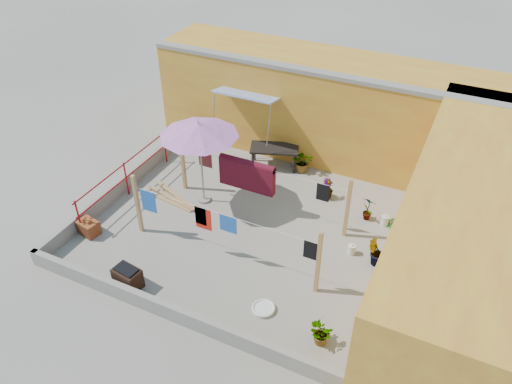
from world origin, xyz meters
The scene contains 21 objects.
ground centered at (0.00, 0.00, 0.00)m, with size 80.00×80.00×0.00m, color #9E998E.
wall_back centered at (0.50, 4.69, 1.61)m, with size 11.00×3.27×3.21m.
wall_right centered at (5.20, 0.00, 1.60)m, with size 2.40×9.00×3.20m, color gold.
parapet_front centered at (0.00, -3.58, 0.22)m, with size 8.30×0.16×0.44m, color gray.
parapet_left centered at (-4.08, 0.00, 0.22)m, with size 0.16×7.30×0.44m, color gray.
red_railing centered at (-3.85, -0.20, 0.72)m, with size 0.05×4.20×1.10m.
clothesline_rig centered at (-0.33, 0.51, 1.06)m, with size 5.09×2.35×1.80m.
patio_umbrella centered at (-1.67, 0.51, 2.33)m, with size 2.27×2.27×2.60m.
outdoor_table centered at (-0.56, 3.06, 0.64)m, with size 1.68×1.23×0.71m.
brick_stack centered at (-3.70, -2.11, 0.21)m, with size 0.62×0.49×0.48m.
lumber_pile centered at (-2.54, 0.12, 0.06)m, with size 1.94×0.81×0.12m.
brazier centered at (-1.55, -3.20, 0.28)m, with size 0.69×0.51×0.58m.
white_basin centered at (1.64, -2.47, 0.05)m, with size 0.54×0.54×0.09m.
water_jug_a centered at (2.88, 0.19, 0.14)m, with size 0.20×0.20×0.31m.
water_jug_b centered at (3.36, 1.70, 0.15)m, with size 0.22×0.22×0.34m.
green_hose centered at (3.70, 1.81, 0.04)m, with size 0.57×0.57×0.08m.
plant_back_a centered at (0.35, 3.20, 0.36)m, with size 0.64×0.56×0.71m, color #215518.
plant_back_b centered at (1.51, 2.18, 0.32)m, with size 0.36×0.36×0.64m, color #215518.
plant_right_a centered at (2.86, 1.72, 0.39)m, with size 0.41×0.28×0.77m, color #215518.
plant_right_b centered at (3.50, 0.06, 0.39)m, with size 0.43×0.34×0.78m, color #215518.
plant_right_c centered at (3.11, -2.77, 0.29)m, with size 0.52×0.45×0.58m, color #215518.
Camera 1 is at (4.76, -9.34, 8.84)m, focal length 35.00 mm.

